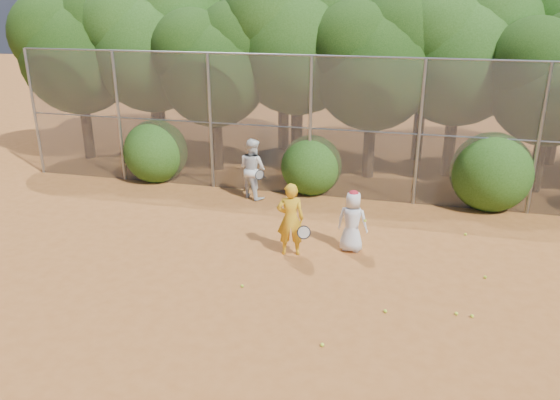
# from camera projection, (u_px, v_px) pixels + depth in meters

# --- Properties ---
(ground) EXTENTS (80.00, 80.00, 0.00)m
(ground) POSITION_uv_depth(u_px,v_px,m) (299.00, 303.00, 10.43)
(ground) COLOR #9D5623
(ground) RESTS_ON ground
(fence_back) EXTENTS (20.05, 0.09, 4.03)m
(fence_back) POSITION_uv_depth(u_px,v_px,m) (341.00, 128.00, 15.19)
(fence_back) COLOR gray
(fence_back) RESTS_ON ground
(tree_0) EXTENTS (4.38, 3.81, 6.00)m
(tree_0) POSITION_uv_depth(u_px,v_px,m) (79.00, 46.00, 18.51)
(tree_0) COLOR black
(tree_0) RESTS_ON ground
(tree_1) EXTENTS (4.64, 4.03, 6.35)m
(tree_1) POSITION_uv_depth(u_px,v_px,m) (152.00, 39.00, 18.32)
(tree_1) COLOR black
(tree_1) RESTS_ON ground
(tree_2) EXTENTS (3.99, 3.47, 5.47)m
(tree_2) POSITION_uv_depth(u_px,v_px,m) (216.00, 61.00, 17.31)
(tree_2) COLOR black
(tree_2) RESTS_ON ground
(tree_3) EXTENTS (4.89, 4.26, 6.70)m
(tree_3) POSITION_uv_depth(u_px,v_px,m) (300.00, 33.00, 17.37)
(tree_3) COLOR black
(tree_3) RESTS_ON ground
(tree_4) EXTENTS (4.19, 3.64, 5.73)m
(tree_4) POSITION_uv_depth(u_px,v_px,m) (376.00, 58.00, 16.47)
(tree_4) COLOR black
(tree_4) RESTS_ON ground
(tree_5) EXTENTS (4.51, 3.92, 6.17)m
(tree_5) POSITION_uv_depth(u_px,v_px,m) (462.00, 47.00, 16.53)
(tree_5) COLOR black
(tree_5) RESTS_ON ground
(tree_6) EXTENTS (3.86, 3.36, 5.29)m
(tree_6) POSITION_uv_depth(u_px,v_px,m) (555.00, 74.00, 15.25)
(tree_6) COLOR black
(tree_6) RESTS_ON ground
(tree_9) EXTENTS (4.83, 4.20, 6.62)m
(tree_9) POSITION_uv_depth(u_px,v_px,m) (156.00, 29.00, 20.57)
(tree_9) COLOR black
(tree_9) RESTS_ON ground
(tree_10) EXTENTS (5.15, 4.48, 7.06)m
(tree_10) POSITION_uv_depth(u_px,v_px,m) (286.00, 22.00, 19.51)
(tree_10) COLOR black
(tree_10) RESTS_ON ground
(tree_11) EXTENTS (4.64, 4.03, 6.35)m
(tree_11) POSITION_uv_depth(u_px,v_px,m) (428.00, 39.00, 18.17)
(tree_11) COLOR black
(tree_11) RESTS_ON ground
(bush_0) EXTENTS (2.00, 2.00, 2.00)m
(bush_0) POSITION_uv_depth(u_px,v_px,m) (156.00, 149.00, 17.17)
(bush_0) COLOR #204711
(bush_0) RESTS_ON ground
(bush_1) EXTENTS (1.80, 1.80, 1.80)m
(bush_1) POSITION_uv_depth(u_px,v_px,m) (311.00, 163.00, 16.07)
(bush_1) COLOR #204711
(bush_1) RESTS_ON ground
(bush_2) EXTENTS (2.20, 2.20, 2.20)m
(bush_2) POSITION_uv_depth(u_px,v_px,m) (492.00, 168.00, 14.85)
(bush_2) COLOR #204711
(bush_2) RESTS_ON ground
(player_yellow) EXTENTS (0.86, 0.58, 1.69)m
(player_yellow) POSITION_uv_depth(u_px,v_px,m) (291.00, 219.00, 12.12)
(player_yellow) COLOR gold
(player_yellow) RESTS_ON ground
(player_teen) EXTENTS (0.76, 0.55, 1.46)m
(player_teen) POSITION_uv_depth(u_px,v_px,m) (352.00, 221.00, 12.33)
(player_teen) COLOR silver
(player_teen) RESTS_ON ground
(player_white) EXTENTS (1.06, 0.99, 1.75)m
(player_white) POSITION_uv_depth(u_px,v_px,m) (253.00, 169.00, 15.61)
(player_white) COLOR white
(player_white) RESTS_ON ground
(ball_0) EXTENTS (0.07, 0.07, 0.07)m
(ball_0) POSITION_uv_depth(u_px,v_px,m) (385.00, 311.00, 10.08)
(ball_0) COLOR #BDDB27
(ball_0) RESTS_ON ground
(ball_1) EXTENTS (0.07, 0.07, 0.07)m
(ball_1) POSITION_uv_depth(u_px,v_px,m) (485.00, 277.00, 11.30)
(ball_1) COLOR #BDDB27
(ball_1) RESTS_ON ground
(ball_2) EXTENTS (0.07, 0.07, 0.07)m
(ball_2) POSITION_uv_depth(u_px,v_px,m) (322.00, 345.00, 9.10)
(ball_2) COLOR #BDDB27
(ball_2) RESTS_ON ground
(ball_3) EXTENTS (0.07, 0.07, 0.07)m
(ball_3) POSITION_uv_depth(u_px,v_px,m) (456.00, 314.00, 10.00)
(ball_3) COLOR #BDDB27
(ball_3) RESTS_ON ground
(ball_4) EXTENTS (0.07, 0.07, 0.07)m
(ball_4) POSITION_uv_depth(u_px,v_px,m) (242.00, 286.00, 10.96)
(ball_4) COLOR #BDDB27
(ball_4) RESTS_ON ground
(ball_5) EXTENTS (0.07, 0.07, 0.07)m
(ball_5) POSITION_uv_depth(u_px,v_px,m) (465.00, 234.00, 13.34)
(ball_5) COLOR #BDDB27
(ball_5) RESTS_ON ground
(ball_6) EXTENTS (0.07, 0.07, 0.07)m
(ball_6) POSITION_uv_depth(u_px,v_px,m) (472.00, 316.00, 9.93)
(ball_6) COLOR #BDDB27
(ball_6) RESTS_ON ground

